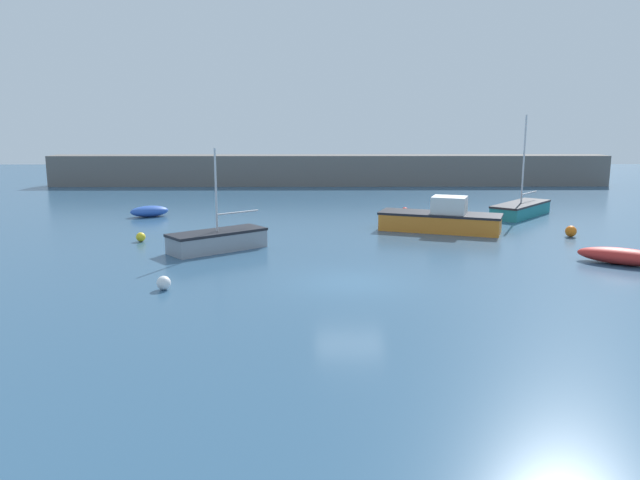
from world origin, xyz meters
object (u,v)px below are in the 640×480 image
object	(u,v)px
sailboat_tall_mast	(521,209)
mooring_buoy_yellow	(141,237)
motorboat_with_cabin	(441,219)
sailboat_twin_hulled	(218,240)
mooring_buoy_red	(405,210)
mooring_buoy_orange	(571,231)
open_tender_yellow	(623,256)
mooring_buoy_white	(164,283)
dinghy_near_pier	(149,211)

from	to	relation	value
sailboat_tall_mast	mooring_buoy_yellow	size ratio (longest dim) A/B	13.51
motorboat_with_cabin	sailboat_twin_hulled	bearing A→B (deg)	43.50
mooring_buoy_red	sailboat_tall_mast	bearing A→B (deg)	-9.21
mooring_buoy_red	mooring_buoy_orange	size ratio (longest dim) A/B	0.71
mooring_buoy_red	mooring_buoy_orange	world-z (taller)	mooring_buoy_orange
sailboat_twin_hulled	motorboat_with_cabin	distance (m)	12.13
mooring_buoy_orange	sailboat_twin_hulled	bearing A→B (deg)	-169.76
open_tender_yellow	mooring_buoy_white	bearing A→B (deg)	44.92
mooring_buoy_orange	sailboat_tall_mast	bearing A→B (deg)	92.77
sailboat_tall_mast	sailboat_twin_hulled	bearing A→B (deg)	-19.65
mooring_buoy_yellow	sailboat_twin_hulled	bearing A→B (deg)	-27.00
sailboat_tall_mast	dinghy_near_pier	distance (m)	22.77
sailboat_tall_mast	sailboat_twin_hulled	world-z (taller)	sailboat_tall_mast
open_tender_yellow	mooring_buoy_orange	bearing A→B (deg)	-59.93
sailboat_twin_hulled	open_tender_yellow	distance (m)	17.33
motorboat_with_cabin	mooring_buoy_yellow	xyz separation A→B (m)	(-15.21, -2.70, -0.42)
sailboat_tall_mast	mooring_buoy_red	world-z (taller)	sailboat_tall_mast
open_tender_yellow	mooring_buoy_yellow	distance (m)	21.73
sailboat_tall_mast	mooring_buoy_yellow	world-z (taller)	sailboat_tall_mast
mooring_buoy_white	mooring_buoy_orange	world-z (taller)	mooring_buoy_orange
sailboat_twin_hulled	mooring_buoy_yellow	size ratio (longest dim) A/B	10.21
mooring_buoy_red	mooring_buoy_orange	distance (m)	10.80
mooring_buoy_yellow	mooring_buoy_red	bearing A→B (deg)	32.51
sailboat_tall_mast	sailboat_twin_hulled	xyz separation A→B (m)	(-17.09, -9.98, 0.03)
motorboat_with_cabin	mooring_buoy_red	size ratio (longest dim) A/B	16.68
open_tender_yellow	mooring_buoy_yellow	xyz separation A→B (m)	(-21.14, 5.03, -0.11)
sailboat_tall_mast	dinghy_near_pier	bearing A→B (deg)	-49.88
motorboat_with_cabin	mooring_buoy_red	distance (m)	6.43
open_tender_yellow	dinghy_near_pier	distance (m)	26.17
dinghy_near_pier	mooring_buoy_white	distance (m)	17.31
mooring_buoy_yellow	mooring_buoy_red	xyz separation A→B (m)	(14.18, 9.04, -0.03)
dinghy_near_pier	motorboat_with_cabin	bearing A→B (deg)	-41.96
open_tender_yellow	dinghy_near_pier	size ratio (longest dim) A/B	1.42
mooring_buoy_red	open_tender_yellow	bearing A→B (deg)	-63.68
dinghy_near_pier	mooring_buoy_red	distance (m)	15.84
open_tender_yellow	sailboat_tall_mast	bearing A→B (deg)	-56.79
dinghy_near_pier	mooring_buoy_yellow	xyz separation A→B (m)	(1.62, -7.89, -0.11)
mooring_buoy_white	mooring_buoy_orange	size ratio (longest dim) A/B	0.87
open_tender_yellow	mooring_buoy_orange	xyz separation A→B (m)	(0.34, 6.11, -0.06)
open_tender_yellow	mooring_buoy_red	xyz separation A→B (m)	(-6.96, 14.07, -0.14)
dinghy_near_pier	mooring_buoy_red	world-z (taller)	dinghy_near_pier
motorboat_with_cabin	mooring_buoy_orange	distance (m)	6.49
dinghy_near_pier	mooring_buoy_orange	world-z (taller)	dinghy_near_pier
motorboat_with_cabin	mooring_buoy_white	distance (m)	16.60
mooring_buoy_red	mooring_buoy_white	bearing A→B (deg)	-121.72
mooring_buoy_orange	mooring_buoy_white	bearing A→B (deg)	-151.77
sailboat_twin_hulled	mooring_buoy_white	size ratio (longest dim) A/B	9.35
open_tender_yellow	mooring_buoy_red	world-z (taller)	open_tender_yellow
mooring_buoy_white	mooring_buoy_orange	xyz separation A→B (m)	(18.29, 9.82, 0.04)
mooring_buoy_red	mooring_buoy_yellow	bearing A→B (deg)	-147.49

